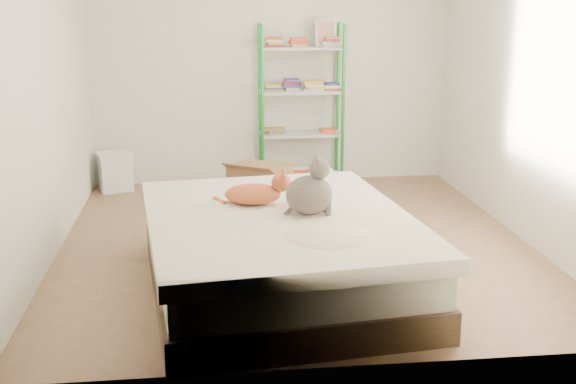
{
  "coord_description": "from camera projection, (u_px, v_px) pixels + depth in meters",
  "views": [
    {
      "loc": [
        -0.71,
        -5.61,
        1.97
      ],
      "look_at": [
        -0.14,
        -0.69,
        0.62
      ],
      "focal_mm": 45.0,
      "sensor_mm": 36.0,
      "label": 1
    }
  ],
  "objects": [
    {
      "name": "cardboard_box",
      "position": [
        260.0,
        183.0,
        7.1
      ],
      "size": [
        0.67,
        0.7,
        0.42
      ],
      "rotation": [
        0.0,
        0.0,
        -0.58
      ],
      "color": "#A0694A",
      "rests_on": "ground"
    },
    {
      "name": "white_bin",
      "position": [
        116.0,
        171.0,
        7.51
      ],
      "size": [
        0.42,
        0.39,
        0.4
      ],
      "rotation": [
        0.0,
        0.0,
        0.28
      ],
      "color": "white",
      "rests_on": "ground"
    },
    {
      "name": "grey_cat",
      "position": [
        309.0,
        187.0,
        4.8
      ],
      "size": [
        0.35,
        0.3,
        0.39
      ],
      "primitive_type": null,
      "rotation": [
        0.0,
        0.0,
        1.62
      ],
      "color": "#706457",
      "rests_on": "bed"
    },
    {
      "name": "room",
      "position": [
        295.0,
        84.0,
        5.63
      ],
      "size": [
        3.81,
        4.21,
        2.61
      ],
      "color": "#A87458",
      "rests_on": "ground"
    },
    {
      "name": "orange_cat",
      "position": [
        253.0,
        191.0,
        5.05
      ],
      "size": [
        0.49,
        0.28,
        0.19
      ],
      "primitive_type": null,
      "rotation": [
        0.0,
        0.0,
        -0.07
      ],
      "color": "#EA774E",
      "rests_on": "bed"
    },
    {
      "name": "bed",
      "position": [
        279.0,
        253.0,
        4.92
      ],
      "size": [
        1.96,
        2.34,
        0.55
      ],
      "rotation": [
        0.0,
        0.0,
        0.11
      ],
      "color": "brown",
      "rests_on": "ground"
    },
    {
      "name": "shelf_unit",
      "position": [
        301.0,
        101.0,
        7.57
      ],
      "size": [
        0.88,
        0.36,
        1.74
      ],
      "color": "green",
      "rests_on": "ground"
    }
  ]
}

